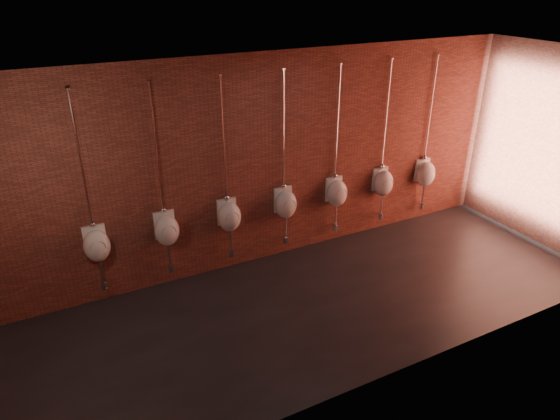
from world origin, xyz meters
The scene contains 9 objects.
ground centered at (0.00, 0.00, 0.00)m, with size 8.50×8.50×0.00m, color black.
room_shell centered at (0.00, 0.00, 2.01)m, with size 8.54×3.04×3.22m.
urinal_0 centered at (-2.58, 1.38, 0.93)m, with size 0.35×0.31×2.71m.
urinal_1 centered at (-1.65, 1.38, 0.93)m, with size 0.35×0.31×2.71m.
urinal_2 centered at (-0.71, 1.38, 0.93)m, with size 0.35×0.31×2.71m.
urinal_3 centered at (0.22, 1.38, 0.93)m, with size 0.35×0.31×2.71m.
urinal_4 centered at (1.16, 1.38, 0.93)m, with size 0.35×0.31×2.71m.
urinal_5 centered at (2.09, 1.38, 0.93)m, with size 0.35×0.31×2.71m.
urinal_6 centered at (3.02, 1.38, 0.93)m, with size 0.35×0.31×2.71m.
Camera 1 is at (-3.03, -4.78, 4.18)m, focal length 32.00 mm.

